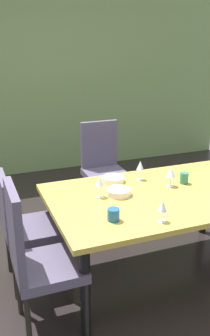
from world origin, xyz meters
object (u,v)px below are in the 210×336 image
at_px(wine_glass_near_window, 171,172).
at_px(cup_rear, 184,178).
at_px(chair_head_far, 103,164).
at_px(chair_left_near, 35,256).
at_px(chair_left_far, 23,223).
at_px(cup_left, 113,215).
at_px(wine_glass_right, 140,166).
at_px(wine_glass_near_shelf, 100,182).
at_px(serving_bowl_east, 113,179).
at_px(dining_table, 160,202).
at_px(serving_bowl_center, 119,192).
at_px(wine_glass_north, 163,207).

xyz_separation_m(wine_glass_near_window, cup_rear, (0.14, 0.01, -0.08)).
height_order(chair_head_far, chair_left_near, chair_left_near).
bearing_deg(chair_head_far, chair_left_far, 43.91).
xyz_separation_m(cup_rear, cup_left, (-0.81, -0.40, -0.00)).
height_order(chair_left_far, wine_glass_right, chair_left_far).
relative_size(chair_left_near, cup_rear, 11.21).
bearing_deg(chair_left_far, wine_glass_near_window, 82.02).
distance_m(chair_left_near, wine_glass_near_window, 1.30).
height_order(wine_glass_near_window, wine_glass_right, wine_glass_right).
relative_size(chair_left_near, wine_glass_near_shelf, 6.25).
bearing_deg(chair_left_far, cup_rear, 83.46).
relative_size(chair_head_far, chair_left_far, 1.09).
height_order(wine_glass_near_shelf, serving_bowl_east, wine_glass_near_shelf).
distance_m(chair_head_far, chair_left_near, 1.88).
relative_size(dining_table, wine_glass_near_shelf, 10.27).
distance_m(wine_glass_right, wine_glass_near_shelf, 0.50).
xyz_separation_m(serving_bowl_center, serving_bowl_east, (0.06, 0.27, -0.00)).
bearing_deg(chair_head_far, wine_glass_right, 89.05).
bearing_deg(wine_glass_near_window, chair_left_near, -162.38).
bearing_deg(chair_head_far, chair_left_near, 55.87).
height_order(dining_table, chair_head_far, chair_head_far).
bearing_deg(dining_table, cup_left, -151.36).
relative_size(wine_glass_north, wine_glass_near_shelf, 0.91).
height_order(wine_glass_north, cup_left, wine_glass_north).
bearing_deg(cup_rear, dining_table, -157.29).
distance_m(wine_glass_north, serving_bowl_east, 0.78).
bearing_deg(chair_head_far, serving_bowl_east, 74.63).
xyz_separation_m(dining_table, serving_bowl_center, (-0.31, 0.09, 0.10)).
bearing_deg(chair_head_far, wine_glass_near_window, 97.47).
bearing_deg(wine_glass_right, chair_left_near, -149.62).
xyz_separation_m(chair_left_near, serving_bowl_east, (0.80, 0.64, 0.18)).
distance_m(chair_head_far, serving_bowl_center, 1.24).
distance_m(chair_head_far, cup_rear, 1.21).
bearing_deg(cup_rear, wine_glass_near_window, -173.99).
bearing_deg(cup_left, chair_head_far, 71.78).
bearing_deg(dining_table, chair_left_far, 165.19).
xyz_separation_m(wine_glass_right, cup_left, (-0.50, -0.61, -0.08)).
distance_m(wine_glass_right, serving_bowl_east, 0.26).
bearing_deg(chair_head_far, cup_left, 71.78).
height_order(chair_head_far, cup_rear, chair_head_far).
distance_m(chair_left_far, chair_left_near, 0.55).
distance_m(wine_glass_near_shelf, cup_left, 0.41).
distance_m(chair_left_near, wine_glass_near_shelf, 0.76).
relative_size(chair_left_far, chair_left_near, 0.88).
height_order(wine_glass_north, wine_glass_near_shelf, wine_glass_near_shelf).
relative_size(wine_glass_near_shelf, serving_bowl_east, 0.90).
relative_size(chair_head_far, wine_glass_near_window, 6.04).
relative_size(wine_glass_near_window, serving_bowl_center, 0.89).
bearing_deg(wine_glass_right, wine_glass_north, -105.05).
distance_m(dining_table, chair_left_near, 1.09).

